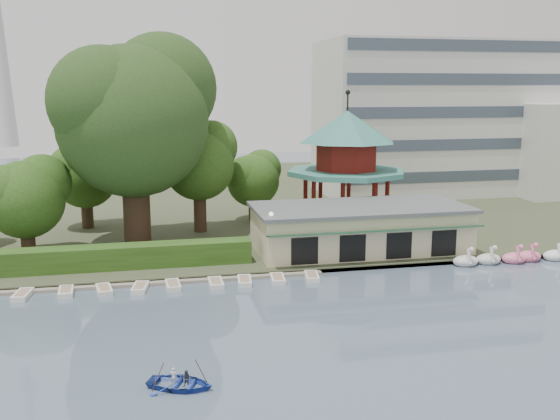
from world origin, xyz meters
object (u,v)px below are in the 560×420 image
object	(u,v)px
dock	(96,285)
boathouse	(360,227)
big_tree	(134,111)
rowboat_with_passengers	(180,379)
pavilion	(347,156)

from	to	relation	value
dock	boathouse	world-z (taller)	boathouse
dock	big_tree	size ratio (longest dim) A/B	1.80
big_tree	rowboat_with_passengers	distance (m)	30.70
dock	big_tree	distance (m)	16.78
big_tree	rowboat_with_passengers	bearing A→B (deg)	-86.05
pavilion	rowboat_with_passengers	distance (m)	37.81
dock	rowboat_with_passengers	size ratio (longest dim) A/B	6.19
pavilion	dock	bearing A→B (deg)	-148.34
dock	boathouse	size ratio (longest dim) A/B	1.83
big_tree	rowboat_with_passengers	size ratio (longest dim) A/B	3.44
pavilion	big_tree	bearing A→B (deg)	-169.70
big_tree	dock	bearing A→B (deg)	-106.11
dock	pavilion	xyz separation A→B (m)	(24.00, 14.80, 7.36)
boathouse	big_tree	world-z (taller)	big_tree
boathouse	pavilion	distance (m)	11.43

